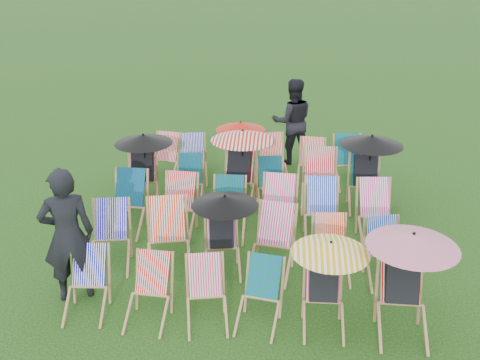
# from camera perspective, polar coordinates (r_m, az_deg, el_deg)

# --- Properties ---
(ground) EXTENTS (100.00, 100.00, 0.00)m
(ground) POSITION_cam_1_polar(r_m,az_deg,el_deg) (9.11, 0.94, -5.90)
(ground) COLOR black
(ground) RESTS_ON ground
(deckchair_0) EXTENTS (0.59, 0.80, 0.83)m
(deckchair_0) POSITION_cam_1_polar(r_m,az_deg,el_deg) (7.44, -16.11, -10.65)
(deckchair_0) COLOR #A5794D
(deckchair_0) RESTS_ON ground
(deckchair_1) EXTENTS (0.60, 0.80, 0.82)m
(deckchair_1) POSITION_cam_1_polar(r_m,az_deg,el_deg) (7.12, -9.76, -11.73)
(deckchair_1) COLOR #A5794D
(deckchair_1) RESTS_ON ground
(deckchair_2) EXTENTS (0.67, 0.84, 0.82)m
(deckchair_2) POSITION_cam_1_polar(r_m,az_deg,el_deg) (6.99, -3.62, -12.14)
(deckchair_2) COLOR #A5794D
(deckchair_2) RESTS_ON ground
(deckchair_3) EXTENTS (0.67, 0.83, 0.81)m
(deckchair_3) POSITION_cam_1_polar(r_m,az_deg,el_deg) (6.97, 2.12, -12.27)
(deckchair_3) COLOR #A5794D
(deckchair_3) RESTS_ON ground
(deckchair_4) EXTENTS (0.98, 1.02, 1.16)m
(deckchair_4) POSITION_cam_1_polar(r_m,az_deg,el_deg) (6.90, 9.11, -10.88)
(deckchair_4) COLOR #A5794D
(deckchair_4) RESTS_ON ground
(deckchair_5) EXTENTS (1.12, 1.16, 1.33)m
(deckchair_5) POSITION_cam_1_polar(r_m,az_deg,el_deg) (6.99, 17.23, -10.40)
(deckchair_5) COLOR #A5794D
(deckchair_5) RESTS_ON ground
(deckchair_6) EXTENTS (0.74, 0.94, 0.93)m
(deckchair_6) POSITION_cam_1_polar(r_m,az_deg,el_deg) (8.35, -13.73, -5.94)
(deckchair_6) COLOR #A5794D
(deckchair_6) RESTS_ON ground
(deckchair_7) EXTENTS (0.84, 1.04, 1.01)m
(deckchair_7) POSITION_cam_1_polar(r_m,az_deg,el_deg) (8.08, -7.69, -6.19)
(deckchair_7) COLOR #A5794D
(deckchair_7) RESTS_ON ground
(deckchair_8) EXTENTS (0.98, 1.06, 1.17)m
(deckchair_8) POSITION_cam_1_polar(r_m,az_deg,el_deg) (7.95, -1.84, -5.58)
(deckchair_8) COLOR #A5794D
(deckchair_8) RESTS_ON ground
(deckchair_9) EXTENTS (0.78, 0.98, 0.96)m
(deckchair_9) POSITION_cam_1_polar(r_m,az_deg,el_deg) (7.95, 3.45, -6.72)
(deckchair_9) COLOR #A5794D
(deckchair_9) RESTS_ON ground
(deckchair_10) EXTENTS (0.61, 0.81, 0.85)m
(deckchair_10) POSITION_cam_1_polar(r_m,az_deg,el_deg) (7.99, 9.69, -7.35)
(deckchair_10) COLOR #A5794D
(deckchair_10) RESTS_ON ground
(deckchair_11) EXTENTS (0.65, 0.84, 0.86)m
(deckchair_11) POSITION_cam_1_polar(r_m,az_deg,el_deg) (8.07, 15.26, -7.55)
(deckchair_11) COLOR #A5794D
(deckchair_11) RESTS_ON ground
(deckchair_12) EXTENTS (0.68, 0.92, 0.97)m
(deckchair_12) POSITION_cam_1_polar(r_m,az_deg,el_deg) (9.30, -12.06, -2.47)
(deckchair_12) COLOR #A5794D
(deckchair_12) RESTS_ON ground
(deckchair_13) EXTENTS (0.69, 0.92, 0.95)m
(deckchair_13) POSITION_cam_1_polar(r_m,az_deg,el_deg) (9.06, -6.73, -2.85)
(deckchair_13) COLOR #A5794D
(deckchair_13) RESTS_ON ground
(deckchair_14) EXTENTS (0.62, 0.86, 0.92)m
(deckchair_14) POSITION_cam_1_polar(r_m,az_deg,el_deg) (8.95, -1.27, -3.14)
(deckchair_14) COLOR #A5794D
(deckchair_14) RESTS_ON ground
(deckchair_15) EXTENTS (0.72, 0.95, 0.97)m
(deckchair_15) POSITION_cam_1_polar(r_m,az_deg,el_deg) (8.89, 4.04, -3.21)
(deckchair_15) COLOR #A5794D
(deckchair_15) RESTS_ON ground
(deckchair_16) EXTENTS (0.65, 0.89, 0.94)m
(deckchair_16) POSITION_cam_1_polar(r_m,az_deg,el_deg) (8.94, 8.80, -3.40)
(deckchair_16) COLOR #A5794D
(deckchair_16) RESTS_ON ground
(deckchair_17) EXTENTS (0.70, 0.92, 0.94)m
(deckchair_17) POSITION_cam_1_polar(r_m,az_deg,el_deg) (9.08, 14.41, -3.46)
(deckchair_17) COLOR #A5794D
(deckchair_17) RESTS_ON ground
(deckchair_18) EXTENTS (1.09, 1.18, 1.29)m
(deckchair_18) POSITION_cam_1_polar(r_m,az_deg,el_deg) (10.24, -10.34, 1.38)
(deckchair_18) COLOR #A5794D
(deckchair_18) RESTS_ON ground
(deckchair_19) EXTENTS (0.59, 0.80, 0.86)m
(deckchair_19) POSITION_cam_1_polar(r_m,az_deg,el_deg) (10.15, -5.51, -0.11)
(deckchair_19) COLOR #A5794D
(deckchair_19) RESTS_ON ground
(deckchair_20) EXTENTS (1.18, 1.24, 1.40)m
(deckchair_20) POSITION_cam_1_polar(r_m,az_deg,el_deg) (9.97, -0.10, 1.50)
(deckchair_20) COLOR #A5794D
(deckchair_20) RESTS_ON ground
(deckchair_21) EXTENTS (0.69, 0.87, 0.86)m
(deckchair_21) POSITION_cam_1_polar(r_m,az_deg,el_deg) (9.96, 3.42, -0.51)
(deckchair_21) COLOR #A5794D
(deckchair_21) RESTS_ON ground
(deckchair_22) EXTENTS (0.71, 0.98, 1.03)m
(deckchair_22) POSITION_cam_1_polar(r_m,az_deg,el_deg) (10.02, 8.49, -0.05)
(deckchair_22) COLOR #A5794D
(deckchair_22) RESTS_ON ground
(deckchair_23) EXTENTS (1.14, 1.19, 1.36)m
(deckchair_23) POSITION_cam_1_polar(r_m,az_deg,el_deg) (10.10, 13.40, 0.99)
(deckchair_23) COLOR #A5794D
(deckchair_23) RESTS_ON ground
(deckchair_24) EXTENTS (0.70, 0.90, 0.90)m
(deckchair_24) POSITION_cam_1_polar(r_m,az_deg,el_deg) (11.28, -8.17, 2.36)
(deckchair_24) COLOR #A5794D
(deckchair_24) RESTS_ON ground
(deckchair_25) EXTENTS (0.74, 0.92, 0.91)m
(deckchair_25) POSITION_cam_1_polar(r_m,az_deg,el_deg) (11.11, -5.05, 2.20)
(deckchair_25) COLOR #A5794D
(deckchair_25) RESTS_ON ground
(deckchair_26) EXTENTS (1.02, 1.09, 1.21)m
(deckchair_26) POSITION_cam_1_polar(r_m,az_deg,el_deg) (11.05, -0.13, 3.20)
(deckchair_26) COLOR #A5794D
(deckchair_26) RESTS_ON ground
(deckchair_27) EXTENTS (0.79, 0.98, 0.95)m
(deckchair_27) POSITION_cam_1_polar(r_m,az_deg,el_deg) (10.96, 3.48, 2.06)
(deckchair_27) COLOR #A5794D
(deckchair_27) RESTS_ON ground
(deckchair_28) EXTENTS (0.64, 0.85, 0.88)m
(deckchair_28) POSITION_cam_1_polar(r_m,az_deg,el_deg) (11.02, 7.63, 1.81)
(deckchair_28) COLOR #A5794D
(deckchair_28) RESTS_ON ground
(deckchair_29) EXTENTS (0.74, 0.95, 0.95)m
(deckchair_29) POSITION_cam_1_polar(r_m,az_deg,el_deg) (11.09, 11.68, 1.87)
(deckchair_29) COLOR #A5794D
(deckchair_29) RESTS_ON ground
(person_left) EXTENTS (0.83, 0.70, 1.93)m
(person_left) POSITION_cam_1_polar(r_m,az_deg,el_deg) (7.51, -17.92, -5.62)
(person_left) COLOR black
(person_left) RESTS_ON ground
(person_rear) EXTENTS (1.04, 0.87, 1.90)m
(person_rear) POSITION_cam_1_polar(r_m,az_deg,el_deg) (11.94, 5.61, 6.25)
(person_rear) COLOR black
(person_rear) RESTS_ON ground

